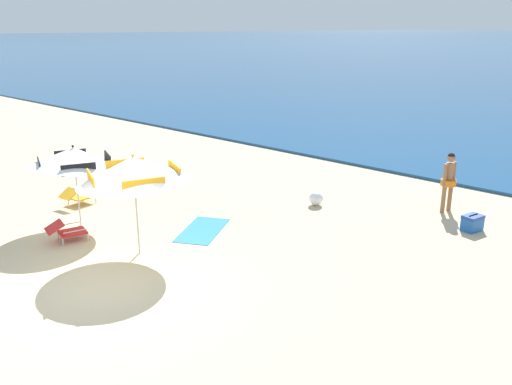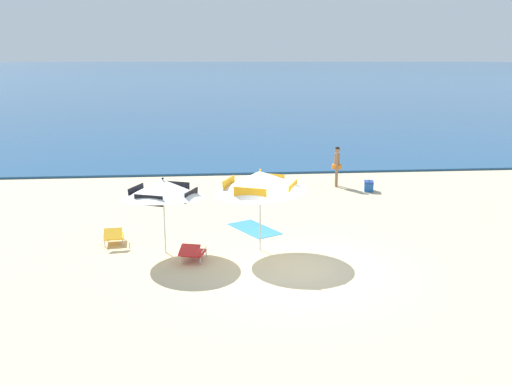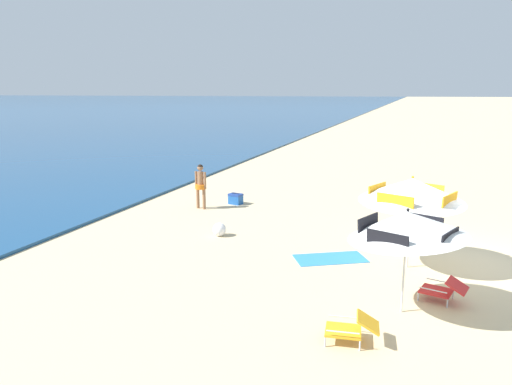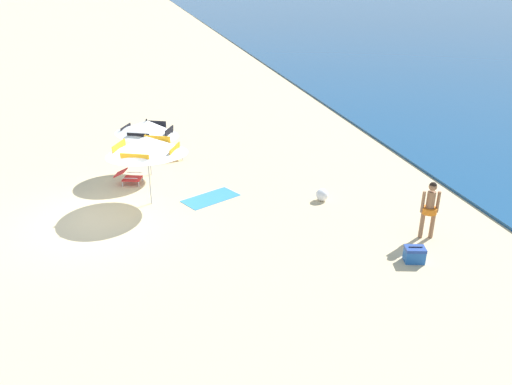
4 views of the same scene
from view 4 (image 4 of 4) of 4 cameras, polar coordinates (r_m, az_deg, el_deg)
name	(u,v)px [view 4 (image 4 of 4)]	position (r m, az deg, el deg)	size (l,w,h in m)	color
ground_plane	(103,219)	(15.12, -17.47, -2.97)	(800.00, 800.00, 0.00)	#D1BA8E
beach_umbrella_striped_main	(147,127)	(17.59, -12.60, 7.43)	(2.36, 2.40, 2.13)	silver
beach_umbrella_striped_second	(146,145)	(15.09, -12.70, 5.41)	(2.86, 2.84, 2.28)	silver
lounge_chair_under_umbrella	(170,153)	(19.45, -10.01, 4.57)	(0.64, 0.95, 0.52)	gold
lounge_chair_beside_umbrella	(128,176)	(17.38, -14.71, 1.83)	(0.75, 0.99, 0.52)	red
person_standing_near_shore	(430,206)	(13.81, 19.66, -1.51)	(0.40, 0.48, 1.64)	#8C6042
cooler_box	(415,254)	(12.86, 18.04, -6.90)	(0.46, 0.56, 0.43)	#1E56A8
beach_ball	(322,195)	(15.68, 7.74, -0.28)	(0.40, 0.40, 0.40)	white
beach_towel	(211,198)	(15.84, -5.32, -0.66)	(0.90, 1.80, 0.01)	#3384BC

